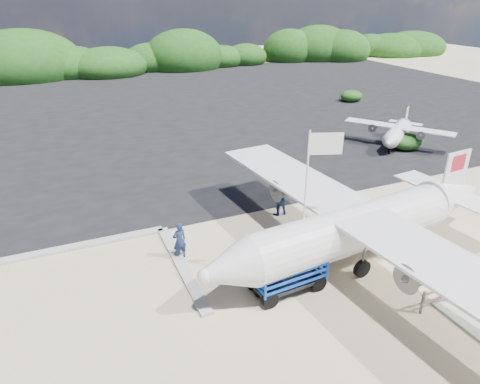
{
  "coord_description": "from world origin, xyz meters",
  "views": [
    {
      "loc": [
        -8.35,
        -14.03,
        11.04
      ],
      "look_at": [
        -0.31,
        4.66,
        1.56
      ],
      "focal_mm": 32.0,
      "sensor_mm": 36.0,
      "label": 1
    }
  ],
  "objects": [
    {
      "name": "aircraft_small",
      "position": [
        -9.04,
        30.1,
        0.0
      ],
      "size": [
        9.59,
        9.59,
        2.48
      ],
      "primitive_type": null,
      "rotation": [
        0.0,
        0.0,
        3.76
      ],
      "color": "#B2B2B2",
      "rests_on": "ground"
    },
    {
      "name": "ground",
      "position": [
        0.0,
        0.0,
        0.0
      ],
      "size": [
        160.0,
        160.0,
        0.0
      ],
      "primitive_type": "plane",
      "color": "beige"
    },
    {
      "name": "flagpole",
      "position": [
        0.03,
        -1.08,
        0.0
      ],
      "size": [
        1.4,
        0.95,
        6.47
      ],
      "primitive_type": null,
      "rotation": [
        0.0,
        0.0,
        -0.35
      ],
      "color": "white",
      "rests_on": "ground"
    },
    {
      "name": "crew_c",
      "position": [
        4.09,
        0.51,
        0.83
      ],
      "size": [
        1.01,
        0.5,
        1.66
      ],
      "primitive_type": "imported",
      "rotation": [
        0.0,
        0.0,
        3.04
      ],
      "color": "navy",
      "rests_on": "ground"
    },
    {
      "name": "signboard",
      "position": [
        3.96,
        -0.59,
        0.0
      ],
      "size": [
        1.66,
        0.71,
        1.4
      ],
      "primitive_type": null,
      "rotation": [
        0.0,
        0.0,
        -0.33
      ],
      "color": "#502317",
      "rests_on": "ground"
    },
    {
      "name": "fence",
      "position": [
        6.0,
        -5.0,
        0.0
      ],
      "size": [
        6.4,
        2.0,
        1.1
      ],
      "primitive_type": null,
      "color": "#B2B2B2",
      "rests_on": "ground"
    },
    {
      "name": "crew_b",
      "position": [
        1.79,
        4.26,
        0.99
      ],
      "size": [
        0.99,
        0.79,
        1.97
      ],
      "primitive_type": "imported",
      "rotation": [
        0.0,
        0.0,
        3.1
      ],
      "color": "navy",
      "rests_on": "ground"
    },
    {
      "name": "baggage_cart",
      "position": [
        -1.02,
        -1.71,
        0.0
      ],
      "size": [
        3.35,
        2.07,
        1.61
      ],
      "primitive_type": null,
      "rotation": [
        0.0,
        0.0,
        0.07
      ],
      "color": "blue",
      "rests_on": "ground"
    },
    {
      "name": "lagoon",
      "position": [
        -9.0,
        1.5,
        0.0
      ],
      "size": [
        9.0,
        7.0,
        0.4
      ],
      "primitive_type": null,
      "color": "#B2B2B2",
      "rests_on": "ground"
    },
    {
      "name": "crew_a",
      "position": [
        -4.33,
        2.24,
        0.9
      ],
      "size": [
        0.73,
        0.56,
        1.81
      ],
      "primitive_type": "imported",
      "rotation": [
        0.0,
        0.0,
        3.35
      ],
      "color": "navy",
      "rests_on": "ground"
    },
    {
      "name": "asphalt_apron",
      "position": [
        0.0,
        30.0,
        0.0
      ],
      "size": [
        90.0,
        50.0,
        0.04
      ],
      "primitive_type": null,
      "color": "#B2B2B2",
      "rests_on": "ground"
    },
    {
      "name": "vegetation_band",
      "position": [
        0.0,
        55.0,
        0.0
      ],
      "size": [
        124.0,
        8.0,
        4.4
      ],
      "primitive_type": null,
      "color": "#B2B2B2",
      "rests_on": "ground"
    },
    {
      "name": "aircraft_large",
      "position": [
        14.78,
        23.75,
        0.0
      ],
      "size": [
        19.88,
        19.88,
        5.47
      ],
      "primitive_type": null,
      "rotation": [
        0.0,
        0.0,
        3.24
      ],
      "color": "#B2B2B2",
      "rests_on": "ground"
    }
  ]
}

